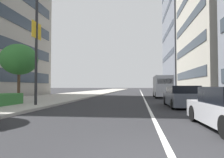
{
  "coord_description": "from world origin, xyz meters",
  "views": [
    {
      "loc": [
        -3.76,
        0.63,
        1.36
      ],
      "look_at": [
        13.7,
        2.83,
        1.99
      ],
      "focal_mm": 33.65,
      "sensor_mm": 36.0,
      "label": 1
    }
  ],
  "objects": [
    {
      "name": "sidewalk_right_plaza",
      "position": [
        30.0,
        10.38,
        0.07
      ],
      "size": [
        160.0,
        8.13,
        0.15
      ],
      "primitive_type": "cube",
      "color": "#A39E93",
      "rests_on": "ground"
    },
    {
      "name": "street_tree_by_lamp_post",
      "position": [
        11.65,
        9.96,
        3.48
      ],
      "size": [
        2.84,
        2.84,
        4.55
      ],
      "color": "#473323",
      "rests_on": "sidewalk_right_plaza"
    },
    {
      "name": "lane_centre_stripe",
      "position": [
        35.0,
        0.0,
        0.0
      ],
      "size": [
        110.0,
        0.16,
        0.01
      ],
      "primitive_type": "cube",
      "color": "silver",
      "rests_on": "ground"
    },
    {
      "name": "delivery_van_ahead",
      "position": [
        22.83,
        -2.31,
        1.4
      ],
      "size": [
        6.02,
        2.1,
        2.62
      ],
      "rotation": [
        0.0,
        0.0,
        -0.01
      ],
      "color": "#B7B7BC",
      "rests_on": "ground"
    },
    {
      "name": "car_far_down_avenue",
      "position": [
        10.68,
        -2.25,
        0.67
      ],
      "size": [
        4.66,
        1.99,
        1.41
      ],
      "rotation": [
        0.0,
        0.0,
        0.02
      ],
      "color": "#4C515B",
      "rests_on": "ground"
    },
    {
      "name": "street_lamp_with_banners",
      "position": [
        9.41,
        7.01,
        5.1
      ],
      "size": [
        1.26,
        2.62,
        8.17
      ],
      "color": "#232326",
      "rests_on": "sidewalk_right_plaza"
    },
    {
      "name": "office_tower_near_left",
      "position": [
        62.59,
        -16.05,
        21.19
      ],
      "size": [
        26.61,
        15.58,
        42.38
      ],
      "color": "slate",
      "rests_on": "ground"
    }
  ]
}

